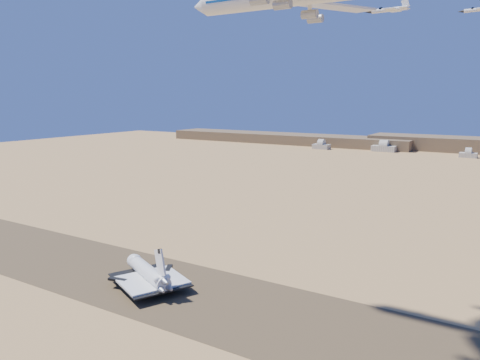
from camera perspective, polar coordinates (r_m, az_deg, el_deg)
The scene contains 9 objects.
ground at distance 173.90m, azimuth -6.31°, elevation -13.62°, with size 1200.00×1200.00×0.00m, color tan.
runway at distance 173.89m, azimuth -6.31°, elevation -13.61°, with size 600.00×50.00×0.06m, color brown.
hangars at distance 628.09m, azimuth 16.64°, elevation 3.75°, with size 200.50×29.50×30.00m.
shuttle at distance 181.02m, azimuth -11.21°, elevation -11.10°, with size 37.29×31.95×18.17m.
crew_a at distance 172.52m, azimuth -11.55°, elevation -13.66°, with size 0.58×0.38×1.58m, color #D9620C.
crew_b at distance 172.48m, azimuth -11.69°, elevation -13.65°, with size 0.82×0.47×1.69m, color #D9620C.
crew_c at distance 173.41m, azimuth -11.30°, elevation -13.48°, with size 1.07×0.55×1.83m, color #D9620C.
chase_jet_d at distance 187.43m, azimuth 17.66°, elevation 19.18°, with size 16.45×8.94×4.10m.
chase_jet_e at distance 201.26m, azimuth 27.22°, elevation 18.03°, with size 14.38×8.08×3.61m.
Camera 1 is at (99.25, -124.58, 69.80)m, focal length 35.00 mm.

